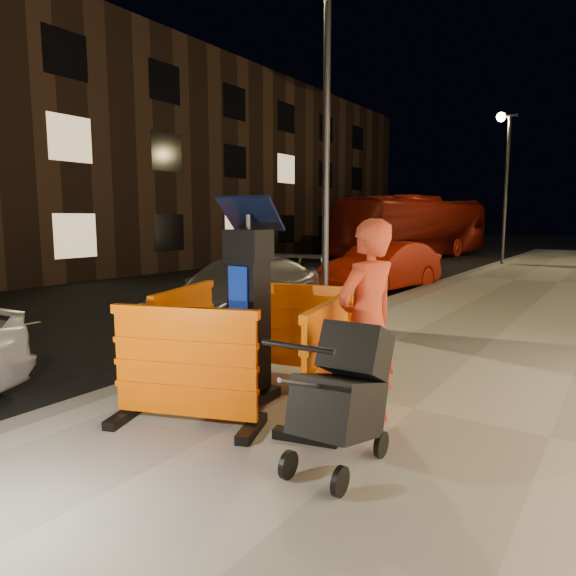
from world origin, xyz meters
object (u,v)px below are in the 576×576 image
Objects in this scene: barrier_front at (185,367)px; car_silver at (241,327)px; barrier_bldgside at (327,360)px; barrier_kerbside at (185,335)px; bus_doubledecker at (415,258)px; parking_kiosk at (249,305)px; stroller at (339,399)px; car_red at (382,292)px; man at (367,323)px; barrier_back at (297,330)px.

car_silver is at bearing 103.24° from barrier_front.
barrier_front and barrier_bldgside have the same top height.
barrier_bldgside is at bearing -106.98° from barrier_kerbside.
bus_doubledecker is (-3.11, 18.06, 0.00)m from car_silver.
parking_kiosk is 22.16m from bus_doubledecker.
parking_kiosk is 1.82m from stroller.
parking_kiosk is 9.52m from car_red.
bus_doubledecker is 22.50m from man.
barrier_back is at bearing -45.33° from car_silver.
parking_kiosk reaches higher than car_red.
bus_doubledecker is at bearing -3.98° from barrier_kerbside.
car_silver is 5.88m from car_red.
barrier_bldgside is 0.13× the size of bus_doubledecker.
car_silver is at bearing -110.85° from man.
barrier_bldgside is 1.04m from stroller.
stroller is (2.49, -0.86, -0.02)m from barrier_kerbside.
barrier_front is at bearing -179.13° from stroller.
bus_doubledecker reaches higher than car_red.
parking_kiosk reaches higher than barrier_kerbside.
car_silver is 18.33m from bus_doubledecker.
barrier_back reaches higher than car_silver.
car_silver is (-2.76, 3.27, -1.15)m from parking_kiosk.
man is 1.01m from stroller.
barrier_bldgside is 5.00m from car_silver.
barrier_kerbside reaches higher than car_silver.
man is at bearing 99.86° from stroller.
parking_kiosk is 0.45× the size of car_silver.
barrier_front is at bearing -68.59° from car_red.
parking_kiosk is 1.34m from man.
bus_doubledecker is at bearing 4.77° from barrier_bldgside.
parking_kiosk is 1.05m from barrier_back.
parking_kiosk reaches higher than bus_doubledecker.
parking_kiosk is at bearing -65.87° from bus_doubledecker.
barrier_front is 5.09m from car_silver.
barrier_bldgside reaches higher than stroller.
barrier_back and barrier_bldgside have the same top height.
bus_doubledecker is (-6.83, 21.33, -0.71)m from barrier_bldgside.
parking_kiosk is 0.47× the size of car_red.
bus_doubledecker reaches higher than barrier_bldgside.
man reaches higher than stroller.
barrier_back and barrier_kerbside have the same top height.
bus_doubledecker reaches higher than stroller.
barrier_front is 1.00× the size of barrier_kerbside.
barrier_kerbside reaches higher than car_red.
stroller is at bearing -62.79° from bus_doubledecker.
barrier_back is 1.00× the size of barrier_kerbside.
car_red is (-3.37, 9.14, -0.71)m from barrier_bldgside.
parking_kiosk reaches higher than barrier_front.
car_silver is at bearing 35.66° from barrier_bldgside.
parking_kiosk is 1.86× the size of stroller.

